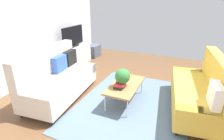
{
  "coord_description": "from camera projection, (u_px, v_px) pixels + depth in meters",
  "views": [
    {
      "loc": [
        -3.0,
        -0.98,
        2.1
      ],
      "look_at": [
        0.24,
        0.48,
        0.65
      ],
      "focal_mm": 28.48,
      "sensor_mm": 36.0,
      "label": 1
    }
  ],
  "objects": [
    {
      "name": "ground_plane",
      "position": [
        128.0,
        106.0,
        3.7
      ],
      "size": [
        7.68,
        7.68,
        0.0
      ],
      "primitive_type": "plane",
      "color": "brown"
    },
    {
      "name": "vase_0",
      "position": [
        60.0,
        48.0,
        5.23
      ],
      "size": [
        0.13,
        0.13,
        0.19
      ],
      "primitive_type": "cylinder",
      "color": "#4C72B2",
      "rests_on": "tv_console"
    },
    {
      "name": "couch_beige",
      "position": [
        58.0,
        79.0,
        3.91
      ],
      "size": [
        1.98,
        1.03,
        1.1
      ],
      "rotation": [
        0.0,
        0.0,
        3.25
      ],
      "color": "beige",
      "rests_on": "ground_plane"
    },
    {
      "name": "potted_plant",
      "position": [
        122.0,
        77.0,
        3.52
      ],
      "size": [
        0.3,
        0.3,
        0.39
      ],
      "color": "brown",
      "rests_on": "coffee_table"
    },
    {
      "name": "area_rug",
      "position": [
        133.0,
        105.0,
        3.74
      ],
      "size": [
        2.9,
        2.2,
        0.01
      ],
      "primitive_type": "cube",
      "color": "slate",
      "rests_on": "ground_plane"
    },
    {
      "name": "wall_far",
      "position": [
        19.0,
        27.0,
        4.21
      ],
      "size": [
        6.4,
        0.12,
        2.9
      ],
      "primitive_type": "cube",
      "color": "silver",
      "rests_on": "ground_plane"
    },
    {
      "name": "bottle_1",
      "position": [
        68.0,
        46.0,
        5.44
      ],
      "size": [
        0.04,
        0.04,
        0.2
      ],
      "primitive_type": "cylinder",
      "color": "#262626",
      "rests_on": "tv_console"
    },
    {
      "name": "storage_trunk",
      "position": [
        93.0,
        51.0,
        6.79
      ],
      "size": [
        0.52,
        0.4,
        0.44
      ],
      "primitive_type": "cube",
      "color": "#4C5666",
      "rests_on": "ground_plane"
    },
    {
      "name": "coffee_table",
      "position": [
        125.0,
        86.0,
        3.72
      ],
      "size": [
        1.1,
        0.56,
        0.42
      ],
      "color": "#9E7042",
      "rests_on": "ground_plane"
    },
    {
      "name": "bottle_0",
      "position": [
        66.0,
        46.0,
        5.36
      ],
      "size": [
        0.04,
        0.04,
        0.19
      ],
      "primitive_type": "cylinder",
      "color": "red",
      "rests_on": "tv_console"
    },
    {
      "name": "tv_console",
      "position": [
        74.0,
        56.0,
        5.86
      ],
      "size": [
        1.4,
        0.44,
        0.64
      ],
      "primitive_type": "cube",
      "color": "silver",
      "rests_on": "ground_plane"
    },
    {
      "name": "tv",
      "position": [
        73.0,
        37.0,
        5.61
      ],
      "size": [
        1.0,
        0.2,
        0.64
      ],
      "color": "black",
      "rests_on": "tv_console"
    },
    {
      "name": "table_book_0",
      "position": [
        120.0,
        87.0,
        3.57
      ],
      "size": [
        0.26,
        0.21,
        0.04
      ],
      "primitive_type": "cube",
      "rotation": [
        0.0,
        0.0,
        -0.14
      ],
      "color": "#262626",
      "rests_on": "coffee_table"
    },
    {
      "name": "table_book_1",
      "position": [
        120.0,
        85.0,
        3.56
      ],
      "size": [
        0.24,
        0.18,
        0.02
      ],
      "primitive_type": "cube",
      "rotation": [
        0.0,
        0.0,
        -0.01
      ],
      "color": "#262626",
      "rests_on": "table_book_0"
    },
    {
      "name": "table_book_2",
      "position": [
        120.0,
        84.0,
        3.54
      ],
      "size": [
        0.27,
        0.22,
        0.04
      ],
      "primitive_type": "cube",
      "rotation": [
        0.0,
        0.0,
        0.19
      ],
      "color": "red",
      "rests_on": "table_book_1"
    },
    {
      "name": "couch_green",
      "position": [
        200.0,
        91.0,
        3.41
      ],
      "size": [
        2.0,
        1.09,
        1.1
      ],
      "rotation": [
        0.0,
        0.0,
        0.13
      ],
      "color": "gold",
      "rests_on": "ground_plane"
    }
  ]
}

